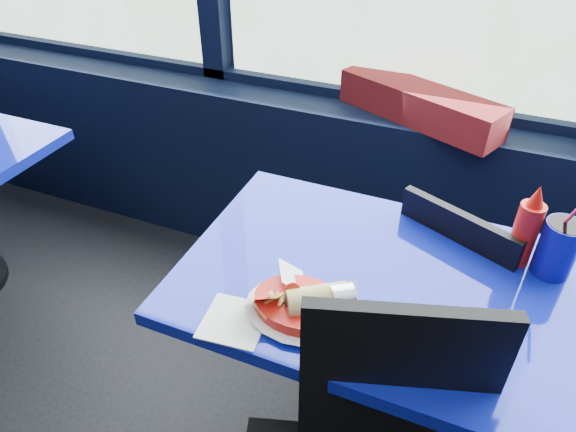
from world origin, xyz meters
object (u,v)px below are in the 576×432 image
object	(u,v)px
near_table	(404,334)
chair_near_back	(431,281)
soda_cup	(558,247)
food_basket	(302,304)
planter_box	(419,104)
ketchup_bottle	(526,229)

from	to	relation	value
near_table	chair_near_back	xyz separation A→B (m)	(0.03, 0.33, -0.09)
soda_cup	food_basket	bearing A→B (deg)	-144.54
food_basket	soda_cup	distance (m)	0.67
chair_near_back	food_basket	size ratio (longest dim) A/B	3.20
food_basket	soda_cup	size ratio (longest dim) A/B	0.80
chair_near_back	planter_box	bearing A→B (deg)	-45.29
planter_box	near_table	bearing A→B (deg)	-55.05
ketchup_bottle	soda_cup	world-z (taller)	soda_cup
chair_near_back	planter_box	world-z (taller)	planter_box
near_table	soda_cup	world-z (taller)	soda_cup
near_table	planter_box	world-z (taller)	planter_box
ketchup_bottle	soda_cup	bearing A→B (deg)	-8.23
ketchup_bottle	chair_near_back	bearing A→B (deg)	147.53
food_basket	ketchup_bottle	distance (m)	0.61
planter_box	food_basket	distance (m)	1.04
planter_box	ketchup_bottle	bearing A→B (deg)	-34.30
near_table	ketchup_bottle	distance (m)	0.42
chair_near_back	soda_cup	world-z (taller)	soda_cup
near_table	food_basket	size ratio (longest dim) A/B	4.57
planter_box	ketchup_bottle	xyz separation A→B (m)	(0.40, -0.64, -0.01)
food_basket	soda_cup	xyz separation A→B (m)	(0.54, 0.39, 0.05)
near_table	chair_near_back	distance (m)	0.34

